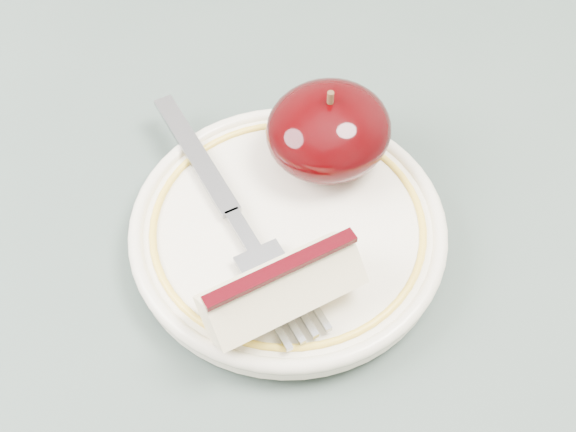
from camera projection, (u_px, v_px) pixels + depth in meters
plate at (288, 230)px, 0.47m from camera, size 0.19×0.19×0.02m
apple_half at (328, 130)px, 0.48m from camera, size 0.08×0.07×0.06m
apple_wedge at (281, 288)px, 0.42m from camera, size 0.09×0.05×0.04m
fork at (233, 214)px, 0.46m from camera, size 0.04×0.20×0.00m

